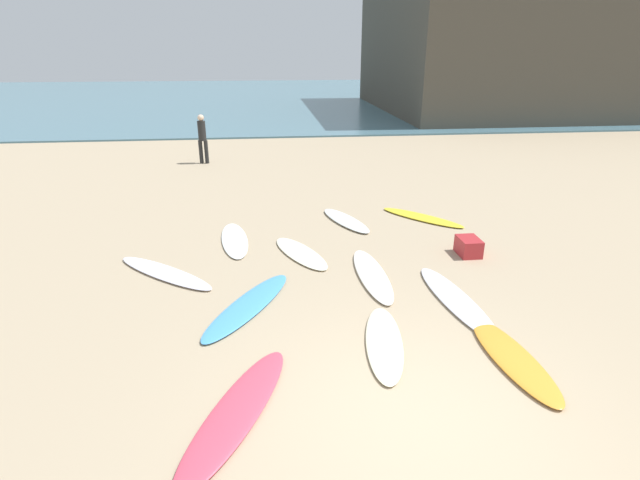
% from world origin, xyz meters
% --- Properties ---
extents(ground_plane, '(120.00, 120.00, 0.00)m').
position_xyz_m(ground_plane, '(0.00, 0.00, 0.00)').
color(ground_plane, tan).
extents(ocean_water, '(120.00, 40.00, 0.08)m').
position_xyz_m(ocean_water, '(0.00, 38.75, 0.04)').
color(ocean_water, slate).
rests_on(ocean_water, ground_plane).
extents(coastal_headland, '(29.21, 16.26, 8.93)m').
position_xyz_m(coastal_headland, '(20.72, 28.13, 4.46)').
color(coastal_headland, '#474238').
rests_on(coastal_headland, ground_plane).
extents(surfboard_0, '(0.85, 2.06, 0.07)m').
position_xyz_m(surfboard_0, '(-0.03, 1.53, 0.04)').
color(surfboard_0, '#EEE6C1').
rests_on(surfboard_0, ground_plane).
extents(surfboard_1, '(0.82, 2.63, 0.08)m').
position_xyz_m(surfboard_1, '(1.47, 2.65, 0.04)').
color(surfboard_1, silver).
rests_on(surfboard_1, ground_plane).
extents(surfboard_2, '(0.83, 2.23, 0.07)m').
position_xyz_m(surfboard_2, '(-2.40, 5.84, 0.03)').
color(surfboard_2, white).
rests_on(surfboard_2, ground_plane).
extents(surfboard_3, '(1.73, 2.44, 0.07)m').
position_xyz_m(surfboard_3, '(-2.02, 2.84, 0.04)').
color(surfboard_3, '#479AE2').
rests_on(surfboard_3, ground_plane).
extents(surfboard_4, '(0.58, 2.38, 0.08)m').
position_xyz_m(surfboard_4, '(0.26, 3.75, 0.04)').
color(surfboard_4, white).
rests_on(surfboard_4, ground_plane).
extents(surfboard_5, '(1.89, 2.01, 0.07)m').
position_xyz_m(surfboard_5, '(2.20, 6.86, 0.04)').
color(surfboard_5, yellow).
rests_on(surfboard_5, ground_plane).
extents(surfboard_6, '(0.73, 2.12, 0.09)m').
position_xyz_m(surfboard_6, '(1.64, 0.94, 0.04)').
color(surfboard_6, orange).
rests_on(surfboard_6, ground_plane).
extents(surfboard_7, '(1.57, 2.53, 0.08)m').
position_xyz_m(surfboard_7, '(-2.09, 0.30, 0.04)').
color(surfboard_7, '#D9435A').
rests_on(surfboard_7, ground_plane).
extents(surfboard_8, '(1.33, 2.03, 0.07)m').
position_xyz_m(surfboard_8, '(-0.99, 4.94, 0.03)').
color(surfboard_8, '#EEEACE').
rests_on(surfboard_8, ground_plane).
extents(surfboard_9, '(2.20, 2.00, 0.08)m').
position_xyz_m(surfboard_9, '(-3.63, 4.28, 0.04)').
color(surfboard_9, silver).
rests_on(surfboard_9, ground_plane).
extents(surfboard_10, '(1.22, 2.07, 0.09)m').
position_xyz_m(surfboard_10, '(0.26, 6.83, 0.04)').
color(surfboard_10, white).
rests_on(surfboard_10, ground_plane).
extents(beachgoer_near, '(0.34, 0.30, 1.76)m').
position_xyz_m(beachgoer_near, '(-3.90, 13.80, 0.98)').
color(beachgoer_near, black).
rests_on(beachgoer_near, ground_plane).
extents(beach_cooler, '(0.42, 0.57, 0.36)m').
position_xyz_m(beach_cooler, '(2.46, 4.56, 0.18)').
color(beach_cooler, '#B2282D').
rests_on(beach_cooler, ground_plane).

